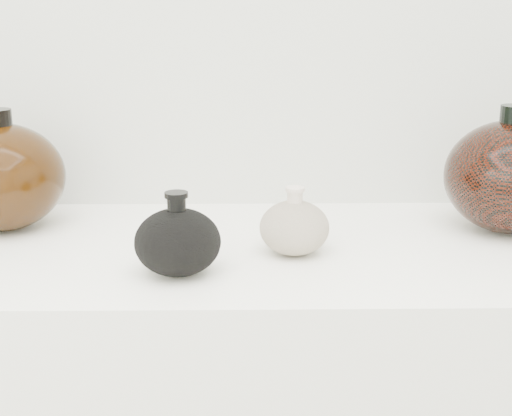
{
  "coord_description": "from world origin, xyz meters",
  "views": [
    {
      "loc": [
        -0.01,
        -0.12,
        1.26
      ],
      "look_at": [
        0.0,
        0.92,
        0.97
      ],
      "focal_mm": 50.0,
      "sensor_mm": 36.0,
      "label": 1
    }
  ],
  "objects_px": {
    "black_gourd_vase": "(178,241)",
    "right_round_pot": "(512,176)",
    "cream_gourd_vase": "(294,227)",
    "left_round_pot": "(1,176)"
  },
  "relations": [
    {
      "from": "black_gourd_vase",
      "to": "cream_gourd_vase",
      "type": "xyz_separation_m",
      "value": [
        0.17,
        0.08,
        -0.01
      ]
    },
    {
      "from": "left_round_pot",
      "to": "black_gourd_vase",
      "type": "bearing_deg",
      "value": -34.93
    },
    {
      "from": "black_gourd_vase",
      "to": "right_round_pot",
      "type": "distance_m",
      "value": 0.57
    },
    {
      "from": "black_gourd_vase",
      "to": "right_round_pot",
      "type": "relative_size",
      "value": 0.53
    },
    {
      "from": "right_round_pot",
      "to": "cream_gourd_vase",
      "type": "bearing_deg",
      "value": -163.22
    },
    {
      "from": "cream_gourd_vase",
      "to": "left_round_pot",
      "type": "xyz_separation_m",
      "value": [
        -0.48,
        0.14,
        0.05
      ]
    },
    {
      "from": "cream_gourd_vase",
      "to": "left_round_pot",
      "type": "bearing_deg",
      "value": 164.29
    },
    {
      "from": "left_round_pot",
      "to": "cream_gourd_vase",
      "type": "bearing_deg",
      "value": -15.71
    },
    {
      "from": "left_round_pot",
      "to": "right_round_pot",
      "type": "height_order",
      "value": "right_round_pot"
    },
    {
      "from": "black_gourd_vase",
      "to": "right_round_pot",
      "type": "bearing_deg",
      "value": 19.92
    }
  ]
}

